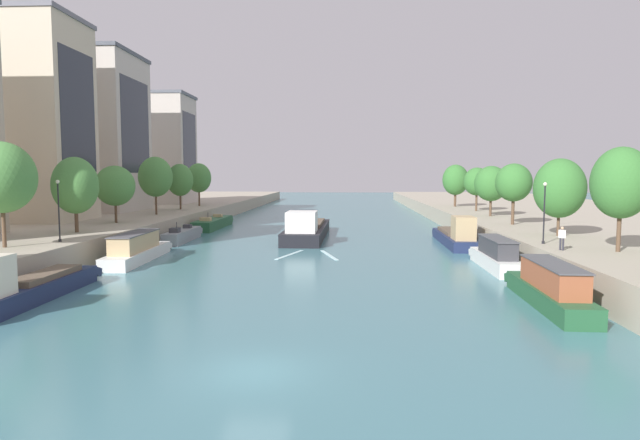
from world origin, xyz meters
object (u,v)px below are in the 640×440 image
at_px(lamppost_right_bank, 544,210).
at_px(tree_right_end_of_row, 455,180).
at_px(tree_left_third, 180,180).
at_px(moored_boat_right_upstream, 549,288).
at_px(moored_boat_left_end, 183,235).
at_px(tree_left_nearest, 199,178).
at_px(tree_right_far, 621,183).
at_px(tree_right_nearest, 477,182).
at_px(lamppost_left_bank, 59,208).
at_px(person_on_quay, 562,237).
at_px(moored_boat_right_end, 456,236).
at_px(moored_boat_left_gap_after, 137,249).
at_px(moored_boat_left_far, 29,286).
at_px(moored_boat_right_gap_after, 495,256).
at_px(barge_midriver, 307,229).
at_px(tree_right_by_lamp, 514,183).
at_px(tree_left_past_mid, 115,186).
at_px(tree_right_past_mid, 491,184).
at_px(tree_left_midway, 1,177).
at_px(tree_left_second, 75,185).
at_px(tree_right_midway, 560,188).
at_px(tree_left_distant, 155,177).

bearing_deg(lamppost_right_bank, tree_right_end_of_row, 86.84).
bearing_deg(tree_left_third, moored_boat_right_upstream, -53.05).
distance_m(moored_boat_left_end, lamppost_right_bank, 37.43).
bearing_deg(moored_boat_right_upstream, tree_left_nearest, 122.22).
xyz_separation_m(tree_right_far, tree_right_nearest, (-0.01, 40.06, -0.47)).
distance_m(lamppost_left_bank, lamppost_right_bank, 36.71).
bearing_deg(tree_right_nearest, person_on_quay, -95.06).
xyz_separation_m(moored_boat_right_end, person_on_quay, (3.31, -19.34, 2.18)).
bearing_deg(tree_left_third, moored_boat_left_gap_after, -78.60).
xyz_separation_m(moored_boat_left_gap_after, tree_right_nearest, (35.94, 32.34, 5.30)).
relative_size(moored_boat_left_far, moored_boat_right_gap_after, 1.23).
bearing_deg(barge_midriver, tree_right_by_lamp, -14.61).
bearing_deg(tree_right_by_lamp, person_on_quay, -97.14).
relative_size(barge_midriver, tree_right_nearest, 3.33).
xyz_separation_m(tree_left_past_mid, tree_right_nearest, (42.80, 20.73, 0.19)).
bearing_deg(tree_right_end_of_row, lamppost_right_bank, -93.16).
height_order(moored_boat_right_upstream, lamppost_right_bank, lamppost_right_bank).
xyz_separation_m(moored_boat_left_far, tree_right_far, (36.43, 7.05, 5.87)).
bearing_deg(moored_boat_right_upstream, tree_right_past_mid, 80.33).
bearing_deg(tree_left_midway, moored_boat_right_end, 29.20).
xyz_separation_m(barge_midriver, moored_boat_left_gap_after, (-13.14, -17.40, -0.01)).
xyz_separation_m(tree_left_third, lamppost_right_bank, (39.23, -37.41, -1.80)).
bearing_deg(tree_right_nearest, moored_boat_left_far, -127.71).
distance_m(moored_boat_left_gap_after, moored_boat_right_gap_after, 29.48).
height_order(tree_left_second, tree_left_past_mid, tree_left_second).
relative_size(moored_boat_left_far, tree_right_past_mid, 2.03).
height_order(moored_boat_right_upstream, tree_right_nearest, tree_right_nearest).
xyz_separation_m(moored_boat_right_gap_after, tree_left_third, (-36.20, 35.78, 5.48)).
distance_m(moored_boat_left_gap_after, tree_left_second, 8.59).
bearing_deg(tree_right_midway, moored_boat_left_far, -155.61).
relative_size(tree_left_distant, tree_left_nearest, 1.07).
height_order(tree_right_midway, person_on_quay, tree_right_midway).
xyz_separation_m(tree_left_past_mid, tree_left_distant, (0.12, 11.79, 0.89)).
height_order(moored_boat_left_end, moored_boat_right_end, moored_boat_right_end).
height_order(moored_boat_left_end, tree_right_past_mid, tree_right_past_mid).
height_order(moored_boat_right_end, tree_right_past_mid, tree_right_past_mid).
bearing_deg(tree_left_nearest, tree_left_midway, -90.07).
bearing_deg(moored_boat_right_gap_after, person_on_quay, -59.31).
distance_m(moored_boat_left_end, tree_left_distant, 13.14).
height_order(barge_midriver, moored_boat_left_gap_after, barge_midriver).
relative_size(moored_boat_right_upstream, moored_boat_right_gap_after, 1.09).
relative_size(tree_left_past_mid, tree_right_far, 0.87).
bearing_deg(tree_left_third, barge_midriver, -39.20).
bearing_deg(tree_right_far, tree_left_past_mid, 155.69).
relative_size(moored_boat_right_upstream, lamppost_left_bank, 2.35).
distance_m(moored_boat_right_upstream, tree_right_past_mid, 38.06).
xyz_separation_m(moored_boat_right_gap_after, person_on_quay, (3.04, -5.11, 2.09)).
height_order(tree_right_midway, tree_right_past_mid, tree_right_midway).
height_order(moored_boat_left_gap_after, moored_boat_left_end, moored_boat_left_gap_after).
distance_m(moored_boat_left_end, tree_right_by_lamp, 35.71).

